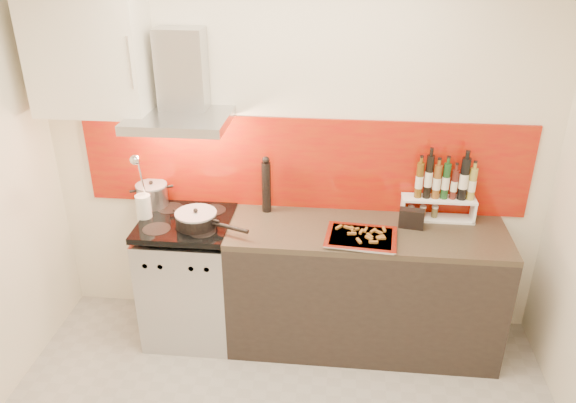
# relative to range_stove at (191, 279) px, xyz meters

# --- Properties ---
(back_wall) EXTENTS (3.40, 0.02, 2.60)m
(back_wall) POSITION_rel_range_stove_xyz_m (0.70, 0.30, 0.86)
(back_wall) COLOR silver
(back_wall) RESTS_ON ground
(backsplash) EXTENTS (3.00, 0.02, 0.64)m
(backsplash) POSITION_rel_range_stove_xyz_m (0.75, 0.29, 0.78)
(backsplash) COLOR #9E0808
(backsplash) RESTS_ON back_wall
(range_stove) EXTENTS (0.60, 0.60, 0.91)m
(range_stove) POSITION_rel_range_stove_xyz_m (0.00, 0.00, 0.00)
(range_stove) COLOR #B7B7BA
(range_stove) RESTS_ON ground
(counter) EXTENTS (1.80, 0.60, 0.90)m
(counter) POSITION_rel_range_stove_xyz_m (1.20, 0.00, 0.01)
(counter) COLOR black
(counter) RESTS_ON ground
(range_hood) EXTENTS (0.62, 0.50, 0.61)m
(range_hood) POSITION_rel_range_stove_xyz_m (0.00, 0.14, 1.30)
(range_hood) COLOR #B7B7BA
(range_hood) RESTS_ON back_wall
(upper_cabinet) EXTENTS (0.70, 0.35, 0.72)m
(upper_cabinet) POSITION_rel_range_stove_xyz_m (-0.55, 0.13, 1.51)
(upper_cabinet) COLOR white
(upper_cabinet) RESTS_ON back_wall
(stock_pot) EXTENTS (0.21, 0.21, 0.18)m
(stock_pot) POSITION_rel_range_stove_xyz_m (-0.28, 0.19, 0.55)
(stock_pot) COLOR #B7B7BA
(stock_pot) RESTS_ON range_stove
(saute_pan) EXTENTS (0.50, 0.29, 0.12)m
(saute_pan) POSITION_rel_range_stove_xyz_m (0.10, -0.08, 0.52)
(saute_pan) COLOR black
(saute_pan) RESTS_ON range_stove
(utensil_jar) EXTENTS (0.10, 0.15, 0.48)m
(utensil_jar) POSITION_rel_range_stove_xyz_m (-0.28, -0.00, 0.60)
(utensil_jar) COLOR silver
(utensil_jar) RESTS_ON range_stove
(pepper_mill) EXTENTS (0.06, 0.06, 0.40)m
(pepper_mill) POSITION_rel_range_stove_xyz_m (0.52, 0.20, 0.65)
(pepper_mill) COLOR black
(pepper_mill) RESTS_ON counter
(step_shelf) EXTENTS (0.48, 0.13, 0.45)m
(step_shelf) POSITION_rel_range_stove_xyz_m (1.68, 0.20, 0.66)
(step_shelf) COLOR white
(step_shelf) RESTS_ON counter
(caddy_box) EXTENTS (0.17, 0.09, 0.14)m
(caddy_box) POSITION_rel_range_stove_xyz_m (1.48, 0.07, 0.52)
(caddy_box) COLOR black
(caddy_box) RESTS_ON counter
(baking_tray) EXTENTS (0.46, 0.37, 0.03)m
(baking_tray) POSITION_rel_range_stove_xyz_m (1.16, -0.13, 0.47)
(baking_tray) COLOR silver
(baking_tray) RESTS_ON counter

